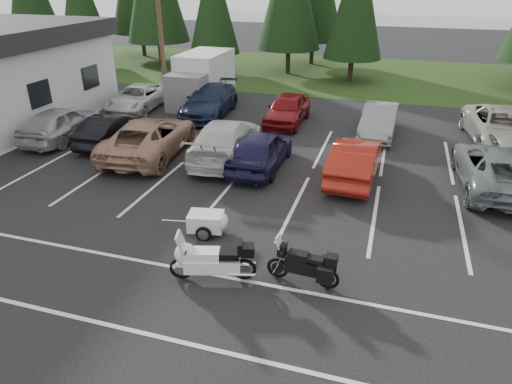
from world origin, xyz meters
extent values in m
plane|color=black|center=(0.00, 0.00, 0.00)|extent=(120.00, 120.00, 0.00)
cube|color=#1D3912|center=(0.00, 24.00, 0.01)|extent=(80.00, 16.00, 0.01)
cube|color=slate|center=(4.00, 55.00, 0.00)|extent=(70.00, 50.00, 0.02)
cylinder|color=#473321|center=(-10.00, 12.00, 4.50)|extent=(0.26, 0.26, 9.00)
cube|color=silver|center=(0.00, 2.00, 0.00)|extent=(32.00, 16.00, 0.01)
cylinder|color=#332316|center=(-28.00, 22.50, 1.25)|extent=(0.36, 0.36, 2.50)
cylinder|color=#332316|center=(-22.00, 21.20, 1.08)|extent=(0.36, 0.36, 2.16)
cylinder|color=#332316|center=(-16.00, 22.80, 1.39)|extent=(0.36, 0.36, 2.78)
cylinder|color=#332316|center=(-10.50, 21.40, 1.06)|extent=(0.36, 0.36, 2.11)
cone|color=black|center=(-10.50, 21.40, 5.28)|extent=(3.87, 3.87, 7.48)
cylinder|color=#332316|center=(-5.00, 22.90, 1.31)|extent=(0.36, 0.36, 2.62)
cylinder|color=#332316|center=(0.00, 21.60, 1.13)|extent=(0.36, 0.36, 2.26)
cylinder|color=#332316|center=(-20.00, 27.00, 1.44)|extent=(0.36, 0.36, 2.88)
cylinder|color=#332316|center=(-4.00, 27.50, 1.36)|extent=(0.36, 0.36, 2.71)
imported|color=#A8A8AD|center=(-11.68, 4.53, 0.81)|extent=(2.19, 4.84, 1.61)
imported|color=black|center=(-9.05, 4.67, 0.70)|extent=(1.67, 4.33, 1.41)
imported|color=#A77C61|center=(-6.62, 3.94, 0.82)|extent=(3.31, 6.15, 1.64)
imported|color=beige|center=(-3.32, 4.58, 0.83)|extent=(2.88, 5.93, 1.66)
imported|color=#191739|center=(-1.60, 3.96, 0.79)|extent=(1.87, 4.64, 1.58)
imported|color=maroon|center=(2.20, 3.98, 0.77)|extent=(1.82, 4.75, 1.54)
imported|color=slate|center=(7.27, 4.68, 0.78)|extent=(2.88, 5.73, 1.56)
imported|color=silver|center=(-10.93, 10.30, 0.68)|extent=(2.54, 5.03, 1.36)
imported|color=#161F37|center=(-6.49, 10.42, 0.80)|extent=(2.70, 5.67, 1.60)
imported|color=maroon|center=(-1.98, 10.20, 0.77)|extent=(1.89, 4.54, 1.54)
imported|color=gray|center=(2.76, 9.60, 0.74)|extent=(1.74, 4.55, 1.48)
imported|color=#A8A19A|center=(8.30, 9.87, 0.82)|extent=(3.32, 6.17, 1.65)
camera|label=1|loc=(3.32, -12.72, 7.34)|focal=32.00mm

